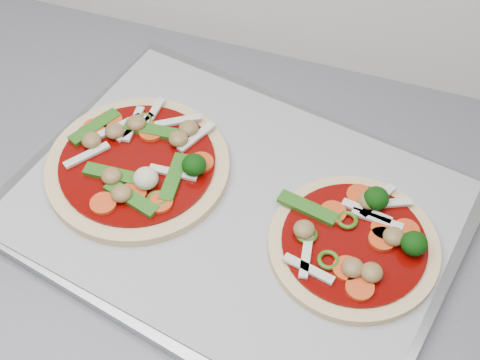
% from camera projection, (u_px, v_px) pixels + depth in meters
% --- Properties ---
extents(countertop, '(3.60, 0.60, 0.04)m').
position_uv_depth(countertop, '(265.00, 294.00, 0.62)').
color(countertop, slate).
rests_on(countertop, base_cabinet).
extents(baking_tray, '(0.47, 0.39, 0.01)m').
position_uv_depth(baking_tray, '(235.00, 210.00, 0.65)').
color(baking_tray, '#97989D').
rests_on(baking_tray, countertop).
extents(parchment, '(0.44, 0.36, 0.00)m').
position_uv_depth(parchment, '(235.00, 205.00, 0.64)').
color(parchment, '#A5A5AA').
rests_on(parchment, baking_tray).
extents(pizza_left, '(0.25, 0.25, 0.03)m').
position_uv_depth(pizza_left, '(139.00, 164.00, 0.66)').
color(pizza_left, tan).
rests_on(pizza_left, parchment).
extents(pizza_right, '(0.16, 0.16, 0.03)m').
position_uv_depth(pizza_right, '(356.00, 241.00, 0.60)').
color(pizza_right, tan).
rests_on(pizza_right, parchment).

